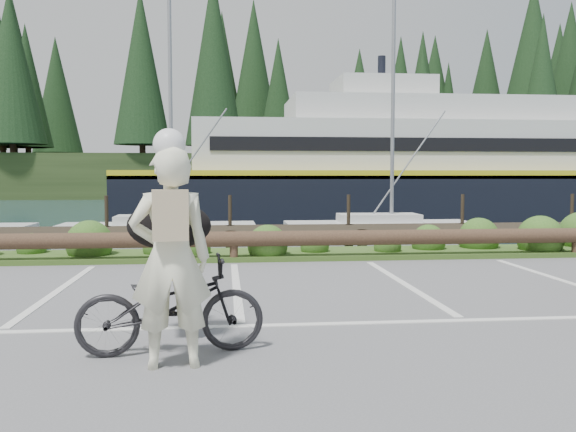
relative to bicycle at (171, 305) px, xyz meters
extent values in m
plane|color=#5B5B5E|center=(0.68, 1.36, -0.46)|extent=(72.00, 72.00, 0.00)
plane|color=#19333C|center=(0.68, 49.36, -1.66)|extent=(160.00, 160.00, 0.00)
cube|color=#3D5B21|center=(0.68, 6.66, -0.41)|extent=(34.00, 1.60, 0.10)
imported|color=black|center=(0.00, 0.00, 0.00)|extent=(1.82, 0.79, 0.93)
imported|color=#EAEBC7|center=(0.04, -0.41, 0.51)|extent=(0.75, 0.53, 1.95)
ellipsoid|color=black|center=(-0.06, 0.56, 0.71)|extent=(0.51, 0.90, 0.50)
camera|label=1|loc=(0.52, -5.79, 1.25)|focal=38.00mm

